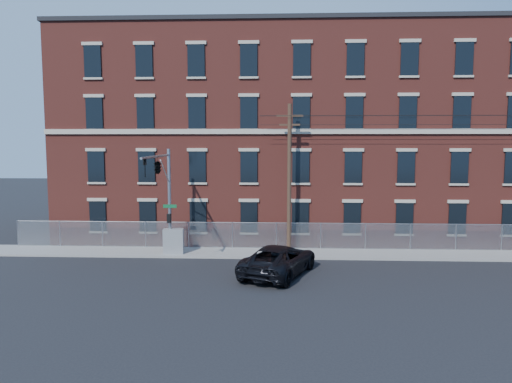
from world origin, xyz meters
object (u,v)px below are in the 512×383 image
at_px(utility_cabinet, 173,241).
at_px(traffic_signal_mast, 161,178).
at_px(pickup_truck, 279,260).
at_px(utility_pole_near, 289,175).

bearing_deg(utility_cabinet, traffic_signal_mast, -102.13).
bearing_deg(traffic_signal_mast, utility_cabinet, 83.42).
bearing_deg(utility_cabinet, pickup_truck, -37.73).
relative_size(pickup_truck, utility_cabinet, 3.75).
bearing_deg(pickup_truck, utility_cabinet, -10.39).
relative_size(traffic_signal_mast, pickup_truck, 1.12).
xyz_separation_m(traffic_signal_mast, utility_pole_near, (8.00, 3.42, -0.05)).
xyz_separation_m(traffic_signal_mast, pickup_truck, (7.30, -2.28, -4.52)).
xyz_separation_m(utility_pole_near, pickup_truck, (-0.70, -5.69, -4.47)).
distance_m(traffic_signal_mast, utility_pole_near, 8.70).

